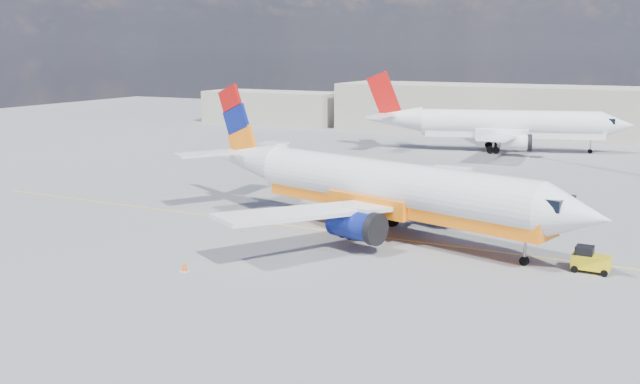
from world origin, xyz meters
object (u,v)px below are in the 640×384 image
at_px(main_jet, 380,187).
at_px(gse_tug, 590,260).
at_px(traffic_cone, 185,267).
at_px(second_jet, 501,125).

xyz_separation_m(main_jet, gse_tug, (15.70, -2.78, -2.91)).
xyz_separation_m(gse_tug, traffic_cone, (-23.37, -11.66, -0.48)).
distance_m(main_jet, traffic_cone, 16.69).
relative_size(main_jet, gse_tug, 15.36).
bearing_deg(main_jet, gse_tug, 5.59).
distance_m(main_jet, second_jet, 49.50).
bearing_deg(gse_tug, second_jet, 111.00).
bearing_deg(second_jet, traffic_cone, -111.33).
height_order(second_jet, traffic_cone, second_jet).
xyz_separation_m(main_jet, second_jet, (-1.90, 49.47, -0.03)).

